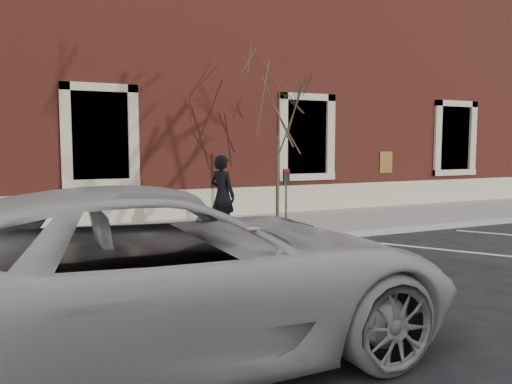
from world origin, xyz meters
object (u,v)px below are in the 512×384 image
parking_meter (286,188)px  white_truck (161,273)px  sapling (278,110)px  man (222,195)px

parking_meter → white_truck: size_ratio=0.23×
sapling → white_truck: bearing=-125.8°
man → sapling: size_ratio=0.44×
white_truck → man: bearing=-27.8°
parking_meter → white_truck: 6.69m
man → sapling: (1.73, 0.69, 1.97)m
parking_meter → sapling: 2.12m
man → parking_meter: bearing=-130.3°
white_truck → parking_meter: bearing=-40.2°
man → parking_meter: man is taller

